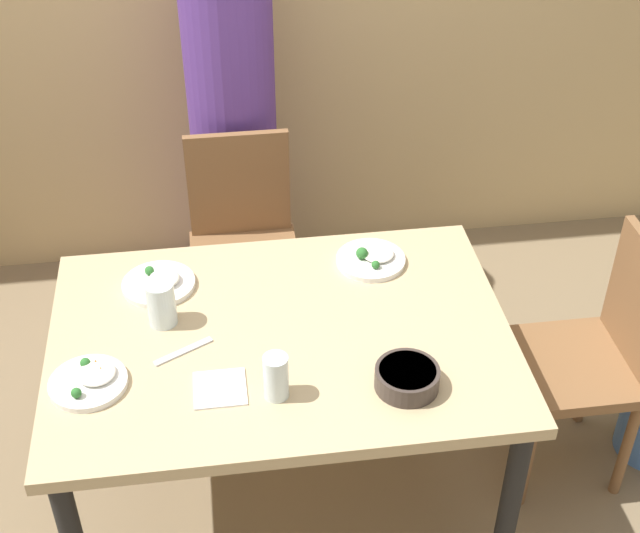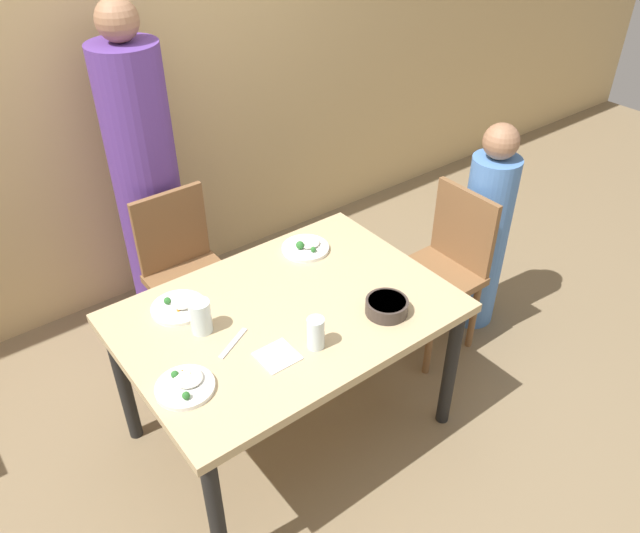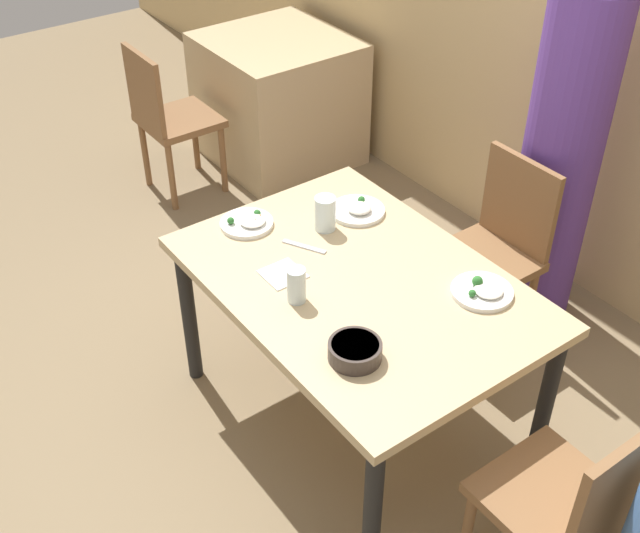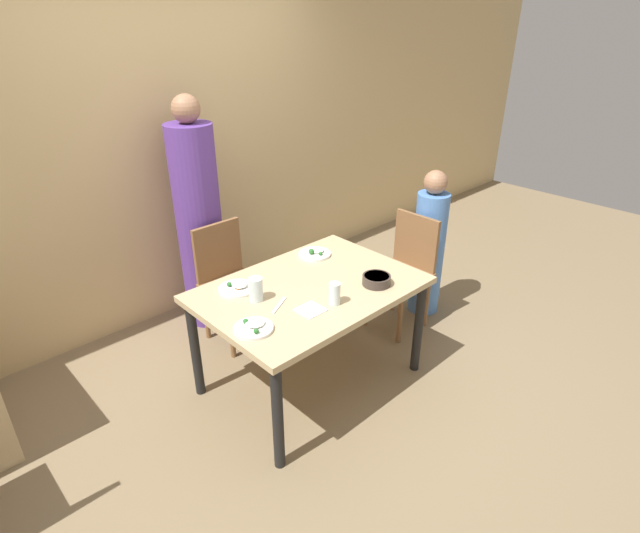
{
  "view_description": "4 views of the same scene",
  "coord_description": "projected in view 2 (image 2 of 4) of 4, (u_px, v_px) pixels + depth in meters",
  "views": [
    {
      "loc": [
        -0.15,
        -1.93,
        2.41
      ],
      "look_at": [
        0.12,
        0.03,
        0.92
      ],
      "focal_mm": 50.0,
      "sensor_mm": 36.0,
      "label": 1
    },
    {
      "loc": [
        -1.08,
        -1.64,
        2.35
      ],
      "look_at": [
        0.13,
        -0.05,
        0.91
      ],
      "focal_mm": 35.0,
      "sensor_mm": 36.0,
      "label": 2
    },
    {
      "loc": [
        1.75,
        -1.45,
        2.5
      ],
      "look_at": [
        -0.12,
        -0.09,
        0.75
      ],
      "focal_mm": 45.0,
      "sensor_mm": 36.0,
      "label": 3
    },
    {
      "loc": [
        -1.78,
        -1.96,
        2.2
      ],
      "look_at": [
        0.06,
        -0.02,
        0.84
      ],
      "focal_mm": 28.0,
      "sensor_mm": 36.0,
      "label": 4
    }
  ],
  "objects": [
    {
      "name": "person_adult",
      "position": [
        148.0,
        189.0,
        3.19
      ],
      "size": [
        0.33,
        0.33,
        1.73
      ],
      "color": "#5B3893",
      "rests_on": "ground_plane"
    },
    {
      "name": "bowl_curry",
      "position": [
        387.0,
        306.0,
        2.51
      ],
      "size": [
        0.17,
        0.17,
        0.06
      ],
      "color": "#3D332D",
      "rests_on": "dining_table"
    },
    {
      "name": "plate_rice_child",
      "position": [
        186.0,
        385.0,
        2.18
      ],
      "size": [
        0.21,
        0.21,
        0.05
      ],
      "color": "white",
      "rests_on": "dining_table"
    },
    {
      "name": "wall_back",
      "position": [
        113.0,
        63.0,
        3.13
      ],
      "size": [
        10.0,
        0.06,
        2.7
      ],
      "color": "tan",
      "rests_on": "ground_plane"
    },
    {
      "name": "dining_table",
      "position": [
        287.0,
        324.0,
        2.59
      ],
      "size": [
        1.32,
        0.93,
        0.72
      ],
      "color": "tan",
      "rests_on": "ground_plane"
    },
    {
      "name": "chair_child_spot",
      "position": [
        443.0,
        266.0,
        3.19
      ],
      "size": [
        0.4,
        0.4,
        0.88
      ],
      "rotation": [
        0.0,
        0.0,
        -1.57
      ],
      "color": "brown",
      "rests_on": "ground_plane"
    },
    {
      "name": "glass_water_short",
      "position": [
        316.0,
        333.0,
        2.33
      ],
      "size": [
        0.07,
        0.07,
        0.13
      ],
      "color": "silver",
      "rests_on": "dining_table"
    },
    {
      "name": "napkin_folded",
      "position": [
        277.0,
        356.0,
        2.32
      ],
      "size": [
        0.14,
        0.14,
        0.01
      ],
      "color": "white",
      "rests_on": "dining_table"
    },
    {
      "name": "fork_steel",
      "position": [
        233.0,
        343.0,
        2.37
      ],
      "size": [
        0.17,
        0.1,
        0.01
      ],
      "color": "silver",
      "rests_on": "dining_table"
    },
    {
      "name": "plate_noodles",
      "position": [
        179.0,
        306.0,
        2.53
      ],
      "size": [
        0.22,
        0.22,
        0.05
      ],
      "color": "white",
      "rests_on": "dining_table"
    },
    {
      "name": "chair_adult_spot",
      "position": [
        187.0,
        270.0,
        3.16
      ],
      "size": [
        0.4,
        0.4,
        0.88
      ],
      "color": "brown",
      "rests_on": "ground_plane"
    },
    {
      "name": "glass_water_tall",
      "position": [
        201.0,
        317.0,
        2.4
      ],
      "size": [
        0.08,
        0.08,
        0.14
      ],
      "color": "silver",
      "rests_on": "dining_table"
    },
    {
      "name": "person_child",
      "position": [
        484.0,
        236.0,
        3.3
      ],
      "size": [
        0.25,
        0.25,
        1.18
      ],
      "color": "#5184D1",
      "rests_on": "ground_plane"
    },
    {
      "name": "ground_plane",
      "position": [
        291.0,
        426.0,
        2.96
      ],
      "size": [
        10.0,
        10.0,
        0.0
      ],
      "primitive_type": "plane",
      "color": "#847051"
    },
    {
      "name": "plate_rice_adult",
      "position": [
        306.0,
        247.0,
        2.88
      ],
      "size": [
        0.22,
        0.22,
        0.06
      ],
      "color": "white",
      "rests_on": "dining_table"
    }
  ]
}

